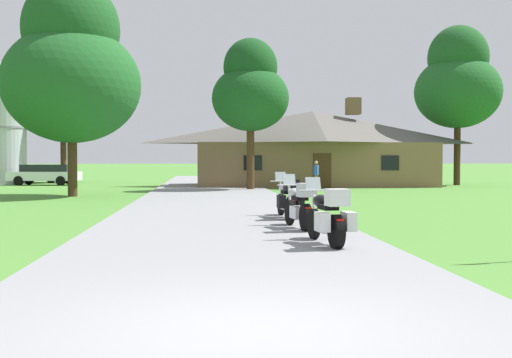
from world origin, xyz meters
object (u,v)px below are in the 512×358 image
tree_right_of_lodge (458,82)px  bystander_blue_shirt_near_lodge (316,174)px  tree_left_far (63,102)px  parked_white_suv_far_left (45,174)px  tree_left_near (72,68)px  tree_by_lodge_front (250,89)px  metal_silo_distant (4,122)px  parked_red_sedan_far_left (39,174)px  motorcycle_silver_second_in_row (299,205)px  motorcycle_black_nearest_to_camera (328,217)px  motorcycle_silver_farthest_in_row (287,199)px

tree_right_of_lodge → bystander_blue_shirt_near_lodge: bearing=-150.9°
tree_right_of_lodge → tree_left_far: size_ratio=1.16×
parked_white_suv_far_left → tree_left_near: bearing=-153.9°
tree_by_lodge_front → parked_white_suv_far_left: bearing=149.1°
bystander_blue_shirt_near_lodge → parked_white_suv_far_left: (-17.07, 8.25, -0.15)m
metal_silo_distant → tree_left_far: bearing=31.8°
tree_right_of_lodge → tree_left_far: (-27.66, 6.71, -0.97)m
tree_by_lodge_front → parked_red_sedan_far_left: size_ratio=1.91×
parked_red_sedan_far_left → tree_right_of_lodge: bearing=-91.0°
motorcycle_silver_second_in_row → tree_left_far: size_ratio=0.22×
bystander_blue_shirt_near_lodge → metal_silo_distant: 23.24m
motorcycle_silver_second_in_row → tree_by_lodge_front: 20.92m
motorcycle_silver_second_in_row → tree_left_near: tree_left_near is taller
motorcycle_silver_second_in_row → bystander_blue_shirt_near_lodge: 20.44m
tree_left_near → tree_left_far: tree_left_near is taller
motorcycle_black_nearest_to_camera → parked_white_suv_far_left: bearing=105.9°
motorcycle_black_nearest_to_camera → metal_silo_distant: size_ratio=0.24×
motorcycle_black_nearest_to_camera → parked_red_sedan_far_left: (-14.71, 35.89, 0.03)m
motorcycle_silver_farthest_in_row → tree_left_near: bearing=121.1°
metal_silo_distant → parked_red_sedan_far_left: bearing=53.9°
tree_right_of_lodge → metal_silo_distant: (-31.25, 4.48, -2.64)m
motorcycle_silver_farthest_in_row → tree_right_of_lodge: size_ratio=0.19×
tree_by_lodge_front → parked_white_suv_far_left: tree_by_lodge_front is taller
tree_left_far → motorcycle_black_nearest_to_camera: bearing=-70.2°
tree_by_lodge_front → metal_silo_distant: bearing=148.5°
bystander_blue_shirt_near_lodge → tree_by_lodge_front: size_ratio=0.19×
motorcycle_black_nearest_to_camera → parked_white_suv_far_left: size_ratio=0.43×
bystander_blue_shirt_near_lodge → tree_left_near: (-12.51, -5.19, 5.06)m
bystander_blue_shirt_near_lodge → tree_by_lodge_front: bearing=111.2°
tree_left_near → tree_by_lodge_front: tree_left_near is taller
motorcycle_silver_farthest_in_row → tree_left_far: (-12.84, 30.05, 5.42)m
tree_left_near → metal_silo_distant: 17.66m
tree_right_of_lodge → tree_by_lodge_front: bearing=-158.4°
tree_left_near → metal_silo_distant: (-7.93, 15.70, -1.62)m
tree_by_lodge_front → tree_left_far: 18.10m
motorcycle_silver_farthest_in_row → tree_left_near: 15.75m
bystander_blue_shirt_near_lodge → tree_left_near: bearing=137.9°
motorcycle_black_nearest_to_camera → tree_by_lodge_front: bearing=82.5°
metal_silo_distant → tree_right_of_lodge: bearing=-8.2°
motorcycle_silver_farthest_in_row → parked_white_suv_far_left: (-13.06, 25.55, 0.17)m
motorcycle_black_nearest_to_camera → motorcycle_silver_farthest_in_row: (-0.03, 5.67, 0.00)m
tree_by_lodge_front → bystander_blue_shirt_near_lodge: bearing=-4.2°
motorcycle_silver_farthest_in_row → bystander_blue_shirt_near_lodge: bearing=73.0°
tree_left_far → parked_white_suv_far_left: tree_left_far is taller
parked_white_suv_far_left → parked_red_sedan_far_left: parked_white_suv_far_left is taller
tree_left_near → motorcycle_silver_farthest_in_row: bearing=-55.0°
motorcycle_silver_farthest_in_row → tree_right_of_lodge: tree_right_of_lodge is taller
tree_by_lodge_front → metal_silo_distant: size_ratio=0.98×
bystander_blue_shirt_near_lodge → tree_left_near: 14.46m
motorcycle_silver_farthest_in_row → parked_white_suv_far_left: parked_white_suv_far_left is taller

